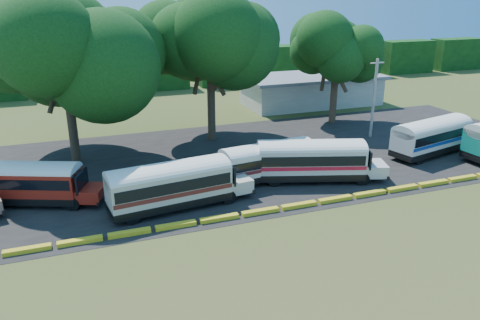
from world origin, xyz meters
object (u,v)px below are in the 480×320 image
object	(u,v)px
bus_white_red	(314,158)
tree_west	(62,45)
bus_red	(27,180)
bus_cream_west	(173,183)

from	to	relation	value
bus_white_red	tree_west	world-z (taller)	tree_west
bus_white_red	tree_west	bearing A→B (deg)	165.19
bus_red	tree_west	distance (m)	12.49
bus_red	bus_white_red	bearing A→B (deg)	13.97
bus_red	tree_west	xyz separation A→B (m)	(3.46, 8.43, 8.55)
bus_cream_west	tree_west	bearing A→B (deg)	109.06
bus_cream_west	tree_west	world-z (taller)	tree_west
bus_red	bus_white_red	world-z (taller)	bus_white_red
bus_red	bus_cream_west	distance (m)	10.62
bus_cream_west	bus_white_red	xyz separation A→B (m)	(11.85, 1.24, -0.00)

